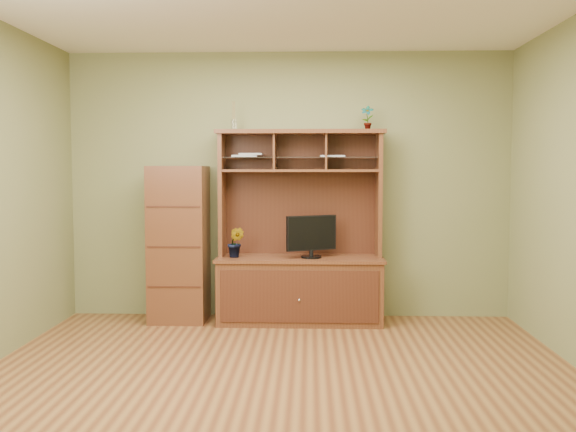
{
  "coord_description": "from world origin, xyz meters",
  "views": [
    {
      "loc": [
        0.22,
        -4.57,
        1.51
      ],
      "look_at": [
        0.02,
        1.2,
        1.09
      ],
      "focal_mm": 40.0,
      "sensor_mm": 36.0,
      "label": 1
    }
  ],
  "objects": [
    {
      "name": "reed_diffuser",
      "position": [
        -0.54,
        1.8,
        2.01
      ],
      "size": [
        0.06,
        0.06,
        0.29
      ],
      "color": "silver",
      "rests_on": "media_hutch"
    },
    {
      "name": "monitor",
      "position": [
        0.23,
        1.65,
        0.87
      ],
      "size": [
        0.49,
        0.27,
        0.41
      ],
      "rotation": [
        0.0,
        0.0,
        0.46
      ],
      "color": "black",
      "rests_on": "media_hutch"
    },
    {
      "name": "side_cabinet",
      "position": [
        -1.09,
        1.73,
        0.77
      ],
      "size": [
        0.55,
        0.5,
        1.55
      ],
      "color": "#482314",
      "rests_on": "room"
    },
    {
      "name": "magazines",
      "position": [
        -0.13,
        1.8,
        1.65
      ],
      "size": [
        1.13,
        0.21,
        0.04
      ],
      "color": "#B6B6BB",
      "rests_on": "media_hutch"
    },
    {
      "name": "media_hutch",
      "position": [
        0.12,
        1.73,
        0.52
      ],
      "size": [
        1.66,
        0.61,
        1.9
      ],
      "color": "#482314",
      "rests_on": "room"
    },
    {
      "name": "room",
      "position": [
        0.0,
        0.0,
        1.35
      ],
      "size": [
        4.54,
        4.04,
        2.74
      ],
      "color": "brown",
      "rests_on": "ground"
    },
    {
      "name": "top_plant",
      "position": [
        0.78,
        1.8,
        2.02
      ],
      "size": [
        0.15,
        0.12,
        0.24
      ],
      "primitive_type": "imported",
      "rotation": [
        0.0,
        0.0,
        -0.29
      ],
      "color": "#245D20",
      "rests_on": "media_hutch"
    },
    {
      "name": "orchid_plant",
      "position": [
        -0.51,
        1.65,
        0.8
      ],
      "size": [
        0.19,
        0.16,
        0.3
      ],
      "primitive_type": "imported",
      "rotation": [
        0.0,
        0.0,
        -0.21
      ],
      "color": "#2D5B1F",
      "rests_on": "media_hutch"
    }
  ]
}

